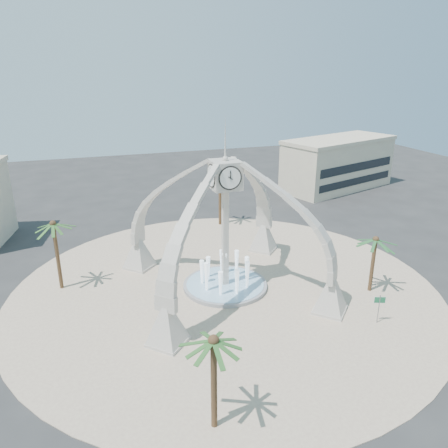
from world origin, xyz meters
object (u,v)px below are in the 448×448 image
object	(u,v)px
clock_tower	(225,224)
fountain	(225,285)
palm_north	(220,176)
palm_south	(214,342)
palm_east	(376,240)
street_sign	(379,303)
palm_west	(53,225)

from	to	relation	value
clock_tower	fountain	distance (m)	6.20
palm_north	palm_south	size ratio (longest dim) A/B	1.14
clock_tower	palm_east	world-z (taller)	clock_tower
street_sign	palm_west	bearing A→B (deg)	168.72
fountain	palm_north	bearing A→B (deg)	73.16
palm_south	clock_tower	bearing A→B (deg)	68.84
clock_tower	palm_west	distance (m)	15.60
clock_tower	street_sign	world-z (taller)	clock_tower
clock_tower	palm_north	xyz separation A→B (m)	(5.10, 16.85, 0.21)
clock_tower	palm_east	bearing A→B (deg)	-21.60
clock_tower	palm_east	size ratio (longest dim) A/B	3.04
palm_west	palm_south	distance (m)	22.59
palm_south	fountain	bearing A→B (deg)	68.84
palm_east	palm_south	size ratio (longest dim) A/B	0.88
fountain	street_sign	distance (m)	14.03
palm_south	palm_north	bearing A→B (deg)	71.03
clock_tower	palm_south	xyz separation A→B (m)	(-6.18, -15.97, -0.63)
palm_east	palm_west	xyz separation A→B (m)	(-27.50, 9.91, 1.30)
palm_north	fountain	bearing A→B (deg)	-106.84
fountain	palm_east	xyz separation A→B (m)	(12.69, -5.02, 4.85)
street_sign	fountain	bearing A→B (deg)	154.53
palm_east	palm_south	bearing A→B (deg)	-149.87
palm_south	street_sign	xyz separation A→B (m)	(16.02, 6.09, -4.02)
fountain	palm_east	distance (m)	14.48
clock_tower	palm_south	distance (m)	17.14
palm_east	street_sign	world-z (taller)	palm_east
palm_west	palm_south	xyz separation A→B (m)	(8.63, -20.86, -0.58)
clock_tower	palm_north	world-z (taller)	clock_tower
palm_north	clock_tower	bearing A→B (deg)	-106.84
fountain	palm_south	xyz separation A→B (m)	(-6.18, -15.97, 5.58)
palm_east	palm_west	size ratio (longest dim) A/B	0.81
clock_tower	palm_north	distance (m)	17.61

